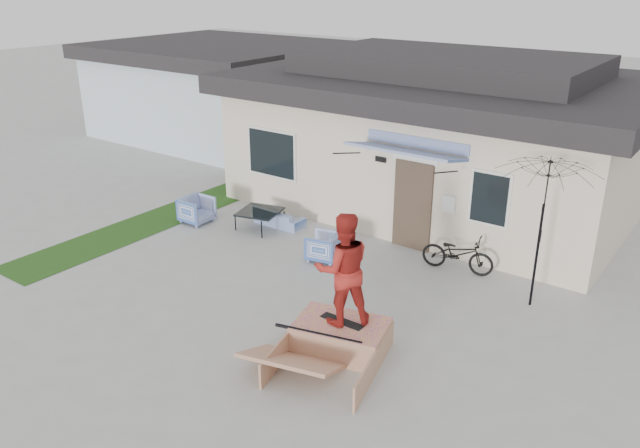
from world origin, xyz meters
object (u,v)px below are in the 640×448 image
Objects in this scene: skateboard at (342,321)px; skater at (343,267)px; coffee_table at (260,220)px; armchair_left at (197,209)px; armchair_right at (323,245)px; loveseat at (280,215)px; skate_ramp at (341,336)px; bicycle at (458,250)px; patio_umbrella at (541,222)px.

skateboard is 1.01m from skater.
armchair_left is at bearing -158.55° from coffee_table.
armchair_right is 2.43m from coffee_table.
skateboard is (4.73, -3.28, 0.30)m from coffee_table.
loveseat is 2.16m from armchair_left.
coffee_table is 5.77m from skateboard.
loveseat is 1.80× the size of armchair_left.
armchair_right is (2.11, -1.03, 0.09)m from loveseat.
armchair_left reaches higher than skate_ramp.
armchair_right is at bearing 106.10° from bicycle.
skate_ramp is (6.34, -2.70, -0.12)m from armchair_left.
armchair_right reaches higher than coffee_table.
patio_umbrella is 4.33m from skate_ramp.
skate_ramp is (-0.30, -4.02, -0.25)m from bicycle.
skateboard is at bearing 90.00° from skate_ramp.
skateboard is (6.33, -2.65, 0.16)m from armchair_left.
skater reaches higher than skateboard.
bicycle is (2.68, 1.24, 0.15)m from armchair_right.
skater is (-0.32, -3.97, 1.05)m from bicycle.
armchair_left is at bearing -69.42° from skater.
coffee_table is 1.21× the size of skateboard.
skater reaches higher than patio_umbrella.
bicycle is at bearing -177.17° from loveseat.
coffee_table is 7.02m from patio_umbrella.
coffee_table is 0.62× the size of bicycle.
skater is (2.36, -2.73, 1.20)m from armchair_right.
bicycle is 0.72× the size of patio_umbrella.
skate_ramp is at bearing 166.95° from bicycle.
armchair_right is 0.45× the size of bicycle.
patio_umbrella reaches higher than bicycle.
armchair_right is 3.62m from skateboard.
armchair_left is 3.97m from armchair_right.
patio_umbrella is (6.86, 0.14, 1.51)m from coffee_table.
armchair_right is at bearing -89.72° from armchair_left.
armchair_left is 0.38× the size of skater.
loveseat is at bearing -129.22° from armchair_right.
armchair_left is 0.94× the size of skateboard.
armchair_right is 3.80m from skater.
skater is at bearing -34.76° from coffee_table.
armchair_left is 0.34× the size of patio_umbrella.
skater reaches higher than coffee_table.
armchair_left is 6.78m from bicycle.
armchair_left reaches higher than loveseat.
armchair_left is 6.87m from skateboard.
patio_umbrella reaches higher than armchair_right.
loveseat is at bearing -60.10° from armchair_left.
armchair_left is at bearing 142.93° from skate_ramp.
bicycle reaches higher than skate_ramp.
coffee_table is 5.91m from skater.
skateboard reaches higher than skate_ramp.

